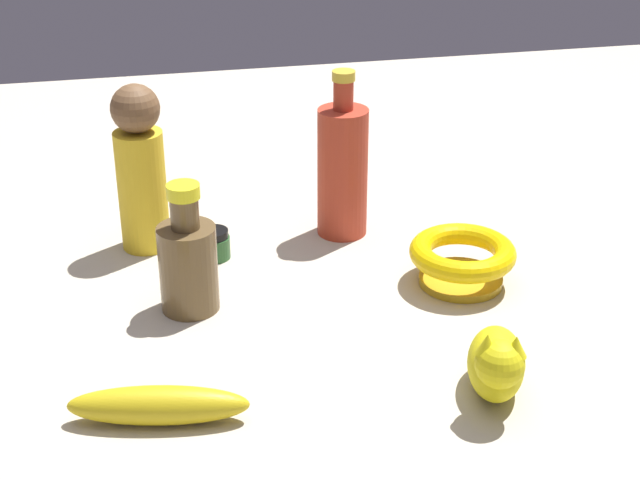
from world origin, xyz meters
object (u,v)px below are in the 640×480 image
object	(u,v)px
person_figure_adult	(140,169)
nail_polish_jar	(214,244)
bottle_short	(188,261)
bowl	(462,257)
cat_figurine	(497,362)
banana	(158,405)
bottle_tall	(343,169)

from	to	relation	value
person_figure_adult	nail_polish_jar	size ratio (longest dim) A/B	5.37
bottle_short	bowl	bearing A→B (deg)	88.16
person_figure_adult	cat_figurine	size ratio (longest dim) A/B	1.65
banana	nail_polish_jar	bearing A→B (deg)	-94.35
bottle_tall	banana	bearing A→B (deg)	-36.06
banana	bottle_tall	size ratio (longest dim) A/B	0.79
person_figure_adult	bowl	bearing A→B (deg)	63.66
banana	bottle_short	bearing A→B (deg)	-92.23
cat_figurine	bottle_short	bearing A→B (deg)	-130.30
person_figure_adult	nail_polish_jar	xyz separation A→B (m)	(0.05, 0.09, -0.10)
person_figure_adult	banana	bearing A→B (deg)	-1.39
nail_polish_jar	cat_figurine	size ratio (longest dim) A/B	0.31
bowl	nail_polish_jar	bearing A→B (deg)	-114.62
cat_figurine	nail_polish_jar	bearing A→B (deg)	-146.27
bottle_short	bowl	size ratio (longest dim) A/B	1.21
bottle_tall	cat_figurine	bearing A→B (deg)	9.04
banana	nail_polish_jar	size ratio (longest dim) A/B	4.31
bowl	bottle_short	bearing A→B (deg)	-91.84
bottle_short	banana	bearing A→B (deg)	-13.42
cat_figurine	banana	bearing A→B (deg)	-94.77
bottle_short	bowl	world-z (taller)	bottle_short
nail_polish_jar	bottle_short	world-z (taller)	bottle_short
nail_polish_jar	cat_figurine	bearing A→B (deg)	33.73
banana	person_figure_adult	world-z (taller)	person_figure_adult
person_figure_adult	nail_polish_jar	bearing A→B (deg)	58.10
banana	person_figure_adult	bearing A→B (deg)	-80.20
bowl	banana	bearing A→B (deg)	-62.03
bottle_tall	nail_polish_jar	distance (m)	0.21
cat_figurine	bowl	distance (m)	0.25
banana	bowl	bearing A→B (deg)	-140.84
bottle_tall	nail_polish_jar	world-z (taller)	bottle_tall
person_figure_adult	bowl	xyz separation A→B (m)	(0.19, 0.39, -0.08)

